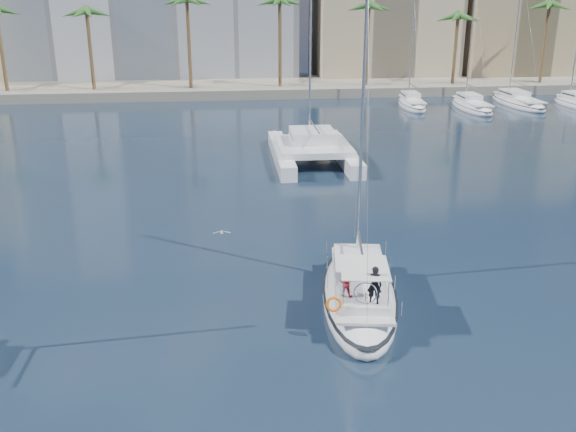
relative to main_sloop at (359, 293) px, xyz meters
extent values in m
plane|color=black|center=(-3.24, 0.85, -0.49)|extent=(160.00, 160.00, 0.00)
cube|color=gray|center=(-3.24, 61.85, 0.11)|extent=(120.00, 14.00, 1.20)
cube|color=tan|center=(18.76, 70.85, 9.51)|extent=(20.00, 14.00, 20.00)
cube|color=tan|center=(38.76, 68.85, 8.51)|extent=(18.00, 12.00, 18.00)
cylinder|color=brown|center=(-3.24, 57.85, 4.76)|extent=(0.44, 0.44, 10.50)
sphere|color=#2E6023|center=(-3.24, 57.85, 10.01)|extent=(3.60, 3.60, 3.60)
cylinder|color=brown|center=(30.76, 57.85, 4.76)|extent=(0.44, 0.44, 10.50)
sphere|color=#2E6023|center=(30.76, 57.85, 10.01)|extent=(3.60, 3.60, 3.60)
ellipsoid|color=white|center=(0.00, 0.01, -0.18)|extent=(4.73, 10.48, 2.10)
ellipsoid|color=black|center=(0.00, 0.01, 0.12)|extent=(4.77, 10.58, 0.18)
cube|color=silver|center=(-0.03, -0.18, 0.61)|extent=(3.42, 7.84, 0.12)
cube|color=silver|center=(0.15, 0.97, 0.97)|extent=(2.65, 3.60, 0.60)
cube|color=black|center=(0.15, 0.97, 0.99)|extent=(2.61, 3.21, 0.14)
cylinder|color=#B7BABF|center=(0.33, 2.12, 7.29)|extent=(0.15, 0.15, 13.24)
cylinder|color=#B7BABF|center=(0.02, 0.11, 2.17)|extent=(0.74, 4.05, 0.11)
cube|color=silver|center=(-0.32, -2.10, 0.85)|extent=(2.28, 2.79, 0.36)
cube|color=silver|center=(-0.34, -2.20, 2.22)|extent=(2.28, 2.79, 0.04)
torus|color=silver|center=(-0.47, -3.06, 1.52)|extent=(0.95, 0.20, 0.96)
torus|color=orange|center=(-1.76, -3.25, 1.22)|extent=(0.65, 0.29, 0.64)
imported|color=black|center=(-0.11, -2.96, 1.82)|extent=(0.67, 0.56, 1.58)
imported|color=#AB1A25|center=(-1.09, -2.24, 1.62)|extent=(0.71, 0.65, 1.18)
cube|color=white|center=(-0.92, 25.04, 0.06)|extent=(1.32, 12.50, 1.10)
cube|color=white|center=(4.12, 24.99, 0.06)|extent=(1.32, 12.50, 1.10)
cube|color=silver|center=(1.59, 24.39, 0.81)|extent=(5.71, 6.92, 0.50)
cube|color=silver|center=(1.60, 25.01, 1.51)|extent=(3.47, 3.78, 1.00)
cube|color=black|center=(1.60, 25.01, 1.56)|extent=(3.49, 3.28, 0.18)
cylinder|color=#B7BABF|center=(1.62, 26.89, 9.34)|extent=(0.18, 0.18, 16.65)
ellipsoid|color=silver|center=(-5.95, 6.40, 0.65)|extent=(0.19, 0.36, 0.17)
sphere|color=silver|center=(-5.95, 6.57, 0.67)|extent=(0.09, 0.09, 0.09)
cube|color=gray|center=(-6.21, 6.40, 0.68)|extent=(0.41, 0.15, 0.10)
cube|color=gray|center=(-5.69, 6.40, 0.68)|extent=(0.41, 0.15, 0.10)
camera|label=1|loc=(-5.97, -25.07, 12.77)|focal=40.00mm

